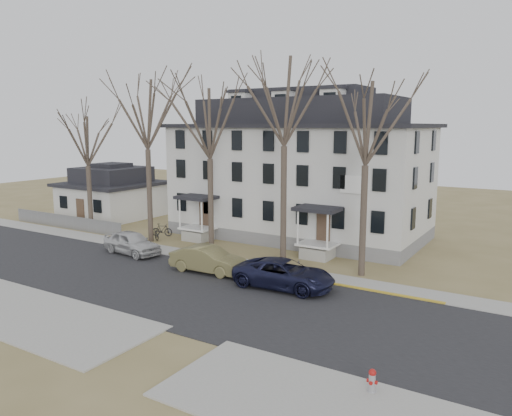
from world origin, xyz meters
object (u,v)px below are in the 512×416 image
Objects in this scene: boarding_house at (299,171)px; small_house at (113,194)px; tree_mid_right at (367,117)px; bicycle_left at (154,234)px; car_tan at (208,260)px; fire_hydrant at (372,381)px; tree_bungalow at (86,137)px; tree_mid_left at (209,119)px; bicycle_right at (162,230)px; tree_far_left at (146,109)px; car_navy at (284,275)px; car_silver at (132,243)px; tree_center at (285,94)px.

small_house is (-20.00, -1.96, -3.13)m from boarding_house.
bicycle_left is (-17.63, 0.50, -9.14)m from tree_mid_right.
car_tan is 5.53× the size of fire_hydrant.
fire_hydrant is (29.59, -13.02, -7.67)m from tree_bungalow.
tree_mid_left is 7.31× the size of bicycle_right.
tree_far_left is at bearing 180.00° from tree_mid_right.
tree_mid_left reaches higher than bicycle_left.
car_silver is at bearing 82.84° from car_navy.
tree_bungalow is (-7.00, 0.00, -2.22)m from tree_far_left.
boarding_house is 1.93× the size of tree_bungalow.
tree_mid_left is (17.00, -6.20, 7.35)m from small_house.
car_tan is (3.12, -4.53, -8.79)m from tree_mid_left.
car_tan reaches higher than fire_hydrant.
small_house is 9.43m from tree_bungalow.
boarding_house is 12.89m from bicycle_left.
fire_hydrant is at bearing -29.96° from tree_far_left.
small_house is 4.98× the size of bicycle_left.
boarding_house is at bearing -2.17° from car_tan.
bicycle_left is at bearing 175.34° from tree_mid_left.
car_navy is at bearing -23.04° from small_house.
tree_mid_left and tree_mid_right have the same top height.
car_silver reaches higher than bicycle_left.
car_tan is 10.54m from bicycle_left.
tree_mid_left reaches higher than small_house.
tree_mid_left is 7.30× the size of bicycle_left.
car_navy is 11.52m from fire_hydrant.
car_navy is at bearing -121.46° from tree_mid_right.
boarding_house is at bearing -80.57° from bicycle_right.
tree_center reaches higher than car_tan.
bicycle_left is 26.44m from fire_hydrant.
bicycle_right is (-2.16, 5.52, -0.30)m from car_silver.
tree_bungalow is (-19.00, 0.00, -2.97)m from tree_center.
tree_mid_left reaches higher than car_tan.
car_navy is (8.62, -4.70, -8.80)m from tree_mid_left.
tree_far_left is 6.05m from tree_mid_left.
bicycle_left is at bearing 177.64° from tree_center.
bicycle_right is (6.61, 1.73, -7.60)m from tree_bungalow.
fire_hydrant is at bearing -29.77° from small_house.
tree_bungalow is 1.87× the size of car_navy.
tree_bungalow is at bearing 156.25° from fire_hydrant.
tree_bungalow reaches higher than small_house.
car_navy reaches higher than fire_hydrant.
bicycle_left is (6.87, 0.50, -7.66)m from tree_bungalow.
tree_center is 14.98m from car_silver.
tree_center reaches higher than car_silver.
tree_center is 2.55× the size of car_navy.
boarding_house is 4.22× the size of car_tan.
tree_center is at bearing 0.00° from tree_mid_left.
car_tan is at bearing -95.62° from bicycle_left.
bicycle_right is at bearing 63.71° from car_navy.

